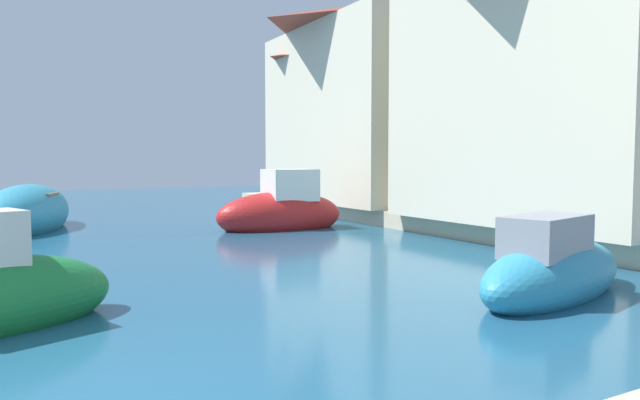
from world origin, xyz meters
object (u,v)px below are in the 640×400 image
(waterfront_building_far, at_px, (354,119))
(quayside_tree, at_px, (475,118))
(moored_boat_1, at_px, (282,211))
(waterfront_building_annex, at_px, (386,100))
(moored_boat_5, at_px, (27,214))
(waterfront_building_main, at_px, (582,68))
(moored_boat_3, at_px, (553,271))

(waterfront_building_far, height_order, quayside_tree, waterfront_building_far)
(moored_boat_1, relative_size, waterfront_building_annex, 0.47)
(moored_boat_1, relative_size, waterfront_building_far, 0.57)
(moored_boat_5, height_order, waterfront_building_annex, waterfront_building_annex)
(moored_boat_1, bearing_deg, moored_boat_5, -26.03)
(waterfront_building_main, relative_size, waterfront_building_annex, 0.93)
(waterfront_building_annex, relative_size, quayside_tree, 2.00)
(waterfront_building_main, xyz_separation_m, waterfront_building_far, (0.00, 10.99, -0.60))
(moored_boat_5, xyz_separation_m, waterfront_building_far, (12.55, 1.94, 3.33))
(moored_boat_1, bearing_deg, moored_boat_3, 89.64)
(moored_boat_1, bearing_deg, waterfront_building_main, 136.74)
(moored_boat_3, xyz_separation_m, quayside_tree, (5.11, 7.01, 2.91))
(moored_boat_1, relative_size, moored_boat_5, 0.72)
(moored_boat_1, height_order, moored_boat_5, moored_boat_1)
(moored_boat_3, bearing_deg, waterfront_building_annex, 49.78)
(moored_boat_1, distance_m, quayside_tree, 6.32)
(waterfront_building_main, distance_m, waterfront_building_far, 11.01)
(waterfront_building_far, bearing_deg, waterfront_building_main, -90.00)
(moored_boat_1, distance_m, waterfront_building_main, 9.04)
(moored_boat_1, distance_m, moored_boat_5, 7.48)
(waterfront_building_main, height_order, waterfront_building_far, waterfront_building_main)
(waterfront_building_annex, height_order, waterfront_building_far, waterfront_building_annex)
(moored_boat_5, distance_m, quayside_tree, 13.45)
(moored_boat_1, xyz_separation_m, waterfront_building_annex, (5.87, 2.98, 3.86))
(waterfront_building_annex, xyz_separation_m, waterfront_building_far, (0.00, 2.34, -0.58))
(quayside_tree, bearing_deg, waterfront_building_annex, 80.69)
(moored_boat_1, bearing_deg, waterfront_building_far, -137.06)
(moored_boat_3, distance_m, quayside_tree, 9.15)
(moored_boat_1, xyz_separation_m, waterfront_building_far, (5.87, 5.31, 3.28))
(waterfront_building_main, distance_m, waterfront_building_annex, 8.65)
(quayside_tree, bearing_deg, moored_boat_3, -126.09)
(moored_boat_5, bearing_deg, waterfront_building_main, -106.19)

